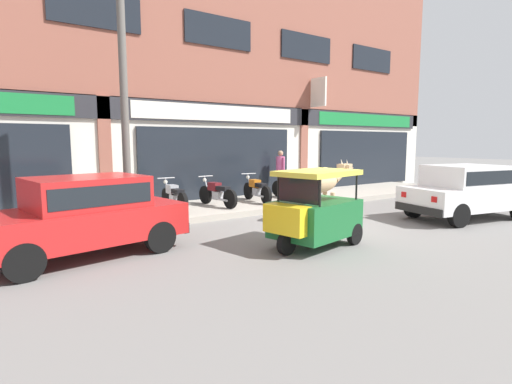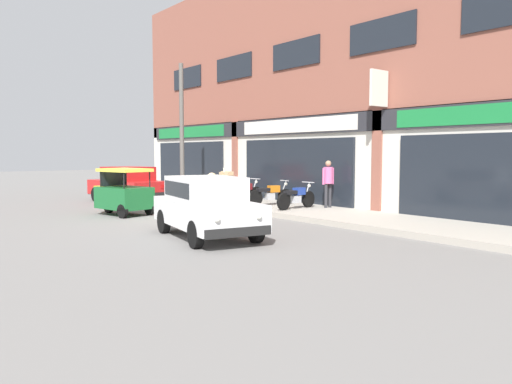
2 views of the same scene
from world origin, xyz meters
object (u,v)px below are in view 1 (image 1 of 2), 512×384
Objects in this scene: motorcycle_1 at (217,193)px; motorcycle_2 at (257,190)px; utility_pole at (124,106)px; car_0 at (84,212)px; motorcycle_0 at (174,196)px; motorcycle_3 at (291,187)px; cow at (320,182)px; auto_rickshaw at (313,214)px; car_1 at (466,189)px; pedestrian at (280,167)px.

motorcycle_1 is 1.00× the size of motorcycle_2.
car_0 is at bearing -127.20° from utility_pole.
motorcycle_0 and motorcycle_3 have the same top height.
motorcycle_3 is (1.24, 2.67, -0.45)m from cow.
motorcycle_2 is at bearing 1.89° from motorcycle_1.
auto_rickshaw is 5.71m from motorcycle_3.
cow is 5.27m from utility_pole.
utility_pole is at bearing 153.38° from car_1.
car_0 is 2.08× the size of motorcycle_1.
car_1 is at bearing -74.67° from pedestrian.
car_0 is 4.30m from auto_rickshaw.
car_0 is 2.09× the size of motorcycle_2.
utility_pole is at bearing 52.80° from car_0.
auto_rickshaw reaches higher than car_1.
auto_rickshaw reaches higher than motorcycle_0.
auto_rickshaw is 0.39× the size of utility_pole.
cow is 1.35× the size of pedestrian.
motorcycle_0 is 1.34m from motorcycle_1.
car_1 is 5.30m from motorcycle_3.
pedestrian reaches higher than motorcycle_1.
pedestrian is at bearing 69.60° from motorcycle_3.
motorcycle_3 is at bearing -2.04° from motorcycle_2.
utility_pole reaches higher than auto_rickshaw.
cow reaches higher than auto_rickshaw.
motorcycle_1 is at bearing -4.51° from motorcycle_0.
car_1 is at bearing -67.31° from motorcycle_3.
auto_rickshaw is 4.66m from motorcycle_1.
pedestrian reaches higher than cow.
utility_pole is at bearing -167.49° from motorcycle_2.
motorcycle_0 is 1.13× the size of pedestrian.
auto_rickshaw is (-5.39, 0.25, -0.15)m from car_1.
motorcycle_1 is (0.46, 4.63, -0.11)m from auto_rickshaw.
motorcycle_2 is (1.49, 0.05, 0.00)m from motorcycle_1.
car_1 is at bearing -13.10° from car_0.
auto_rickshaw reaches higher than car_0.
pedestrian is at bearing 17.97° from utility_pole.
motorcycle_0 is at bearing 178.85° from motorcycle_2.
pedestrian reaches higher than car_0.
utility_pole is at bearing -170.89° from motorcycle_3.
cow is at bearing -86.65° from motorcycle_2.
cow reaches higher than car_0.
motorcycle_1 is 0.33× the size of utility_pole.
car_1 is at bearing -38.55° from motorcycle_0.
motorcycle_2 is at bearing 67.38° from auto_rickshaw.
auto_rickshaw is at bearing 177.29° from car_1.
car_1 is 5.40m from auto_rickshaw.
auto_rickshaw reaches higher than motorcycle_1.
pedestrian is (-1.64, 5.97, 0.34)m from car_1.
motorcycle_0 is 1.00× the size of motorcycle_3.
auto_rickshaw is 4.99m from utility_pole.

